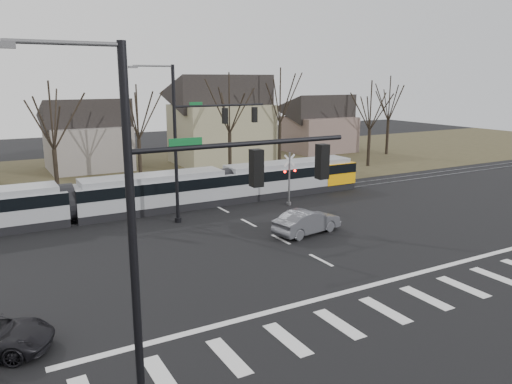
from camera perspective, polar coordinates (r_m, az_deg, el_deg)
ground at (r=25.27m, az=10.18°, el=-9.07°), size 140.00×140.00×0.00m
grass_verge at (r=53.02m, az=-12.29°, el=2.39°), size 140.00×28.00×0.01m
crosswalk at (r=22.60m, az=16.76°, el=-12.13°), size 27.00×2.60×0.01m
stop_line at (r=24.02m, az=12.95°, el=-10.37°), size 28.00×0.35×0.01m
lane_dashes at (r=38.32m, az=-5.14°, el=-1.32°), size 0.18×30.00×0.01m
rail_pair at (r=38.14m, az=-5.02°, el=-1.35°), size 90.00×1.52×0.06m
tram at (r=36.40m, az=-11.81°, el=0.06°), size 35.50×2.64×2.69m
sedan at (r=30.87m, az=5.86°, el=-3.39°), size 3.24×5.14×1.50m
signal_pole_near_left at (r=13.35m, az=-7.40°, el=-3.08°), size 9.28×0.44×10.20m
signal_pole_far at (r=33.20m, az=-6.64°, el=6.45°), size 9.28×0.44×10.20m
rail_crossing_signal at (r=37.50m, az=3.82°, el=1.33°), size 1.08×0.36×4.00m
tree_row at (r=47.37m, az=-8.07°, el=7.44°), size 59.20×7.20×10.00m
house_b at (r=55.15m, az=-18.73°, el=6.56°), size 8.64×7.56×7.65m
house_c at (r=56.53m, az=-4.02°, el=8.63°), size 10.80×8.64×10.10m
house_d at (r=66.06m, az=7.18°, el=8.06°), size 8.64×7.56×7.65m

